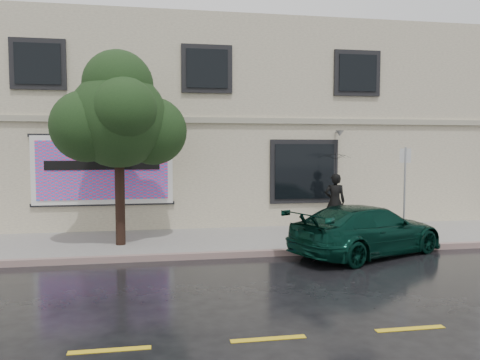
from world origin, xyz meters
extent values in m
plane|color=black|center=(0.00, 0.00, 0.00)|extent=(90.00, 90.00, 0.00)
cube|color=gray|center=(0.00, 3.25, 0.07)|extent=(20.00, 3.50, 0.15)
cube|color=slate|center=(0.00, 1.50, 0.07)|extent=(20.00, 0.18, 0.16)
cube|color=gold|center=(0.00, -3.50, 0.01)|extent=(19.00, 0.12, 0.01)
cube|color=beige|center=(0.00, 9.00, 3.50)|extent=(20.00, 8.00, 7.00)
cube|color=#9E9984|center=(0.00, 4.96, 3.60)|extent=(20.00, 0.12, 0.18)
cube|color=black|center=(3.20, 4.96, 1.95)|extent=(2.30, 0.10, 2.10)
cube|color=black|center=(3.20, 4.90, 1.95)|extent=(2.00, 0.05, 1.80)
cube|color=black|center=(-5.00, 4.90, 5.20)|extent=(1.30, 0.05, 1.20)
cube|color=black|center=(0.00, 4.90, 5.20)|extent=(1.30, 0.05, 1.20)
cube|color=black|center=(5.00, 4.90, 5.20)|extent=(1.30, 0.05, 1.20)
cube|color=white|center=(-3.20, 4.93, 2.05)|extent=(4.20, 0.06, 2.10)
cube|color=#FF3889|center=(-3.20, 4.89, 2.05)|extent=(3.90, 0.04, 1.80)
cube|color=black|center=(-3.20, 4.96, 1.00)|extent=(4.30, 0.10, 0.10)
cube|color=black|center=(-3.20, 4.96, 3.10)|extent=(4.30, 0.10, 0.10)
cube|color=black|center=(-3.20, 4.86, 2.20)|extent=(3.40, 0.02, 0.28)
imported|color=black|center=(3.69, 1.20, 0.64)|extent=(4.82, 3.56, 1.28)
imported|color=black|center=(3.94, 4.06, 1.04)|extent=(0.73, 0.57, 1.77)
imported|color=black|center=(3.94, 4.06, 2.30)|extent=(1.25, 1.25, 0.75)
cylinder|color=black|center=(-2.55, 2.85, 1.32)|extent=(0.25, 0.25, 2.35)
sphere|color=black|center=(-2.55, 2.85, 3.48)|extent=(2.55, 2.55, 2.55)
cylinder|color=#95979D|center=(5.63, 2.88, 1.45)|extent=(0.06, 0.06, 2.60)
cube|color=silver|center=(5.63, 2.88, 2.50)|extent=(0.31, 0.13, 0.42)
camera|label=1|loc=(-1.51, -9.85, 2.74)|focal=35.00mm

